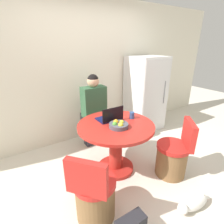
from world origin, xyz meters
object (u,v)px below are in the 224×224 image
person_seated (93,109)px  fruit_bowl (118,125)px  chair_near_right_corner (173,157)px  laptop (110,117)px  refrigerator (145,94)px  dining_table (116,140)px  cat (194,204)px  chair_near_left_corner (95,196)px

person_seated → fruit_bowl: person_seated is taller
fruit_bowl → chair_near_right_corner: bearing=-33.3°
chair_near_right_corner → laptop: (-0.63, 0.70, 0.51)m
chair_near_right_corner → fruit_bowl: size_ratio=3.30×
person_seated → laptop: (-0.02, -0.60, 0.06)m
refrigerator → laptop: size_ratio=4.54×
refrigerator → dining_table: 1.65m
chair_near_right_corner → cat: bearing=13.4°
person_seated → cat: bearing=100.2°
refrigerator → laptop: 1.53m
laptop → dining_table: bearing=86.4°
chair_near_left_corner → cat: size_ratio=1.66×
chair_near_right_corner → fruit_bowl: (-0.66, 0.44, 0.51)m
refrigerator → cat: (-1.00, -1.97, -0.70)m
chair_near_right_corner → person_seated: person_seated is taller
fruit_bowl → person_seated: bearing=86.4°
refrigerator → person_seated: refrigerator is taller
person_seated → cat: person_seated is taller
dining_table → laptop: bearing=86.4°
dining_table → person_seated: size_ratio=0.80×
refrigerator → fruit_bowl: refrigerator is taller
person_seated → fruit_bowl: 0.87m
chair_near_left_corner → cat: (1.00, -0.55, -0.21)m
laptop → cat: size_ratio=0.67×
dining_table → cat: bearing=-71.5°
fruit_bowl → cat: bearing=-68.5°
cat → chair_near_right_corner: bearing=-110.7°
chair_near_left_corner → chair_near_right_corner: size_ratio=1.00×
chair_near_right_corner → refrigerator: bearing=-167.3°
laptop → refrigerator: bearing=-152.1°
chair_near_left_corner → cat: 1.16m
dining_table → person_seated: 0.80m
chair_near_left_corner → laptop: laptop is taller
chair_near_left_corner → fruit_bowl: size_ratio=3.30×
chair_near_left_corner → laptop: (0.64, 0.71, 0.51)m
refrigerator → fruit_bowl: (-1.39, -0.98, 0.01)m
chair_near_left_corner → cat: bearing=-159.1°
person_seated → laptop: size_ratio=3.90×
person_seated → fruit_bowl: size_ratio=5.22×
refrigerator → person_seated: size_ratio=1.16×
chair_near_right_corner → fruit_bowl: 0.94m
refrigerator → cat: refrigerator is taller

